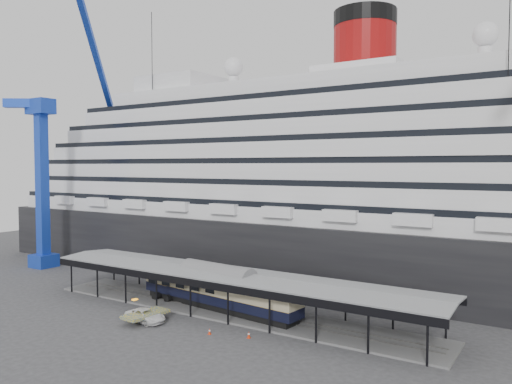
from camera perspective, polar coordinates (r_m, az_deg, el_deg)
ground at (r=62.56m, az=-5.94°, el=-14.60°), size 200.00×200.00×0.00m
cruise_ship at (r=86.97m, az=7.24°, el=2.61°), size 130.00×30.00×43.90m
platform_canopy at (r=65.74m, az=-3.19°, el=-11.57°), size 56.00×9.18×5.30m
crane_blue at (r=100.23m, az=-22.72°, el=3.37°), size 22.63×19.19×47.60m
port_truck at (r=63.63m, az=-12.51°, el=-13.63°), size 5.75×3.11×1.53m
pullman_carriage at (r=66.59m, az=-4.44°, el=-10.85°), size 25.42×6.05×24.75m
traffic_cone_left at (r=64.89m, az=-13.34°, el=-13.71°), size 0.37×0.37×0.67m
traffic_cone_mid at (r=58.31m, az=-5.33°, el=-15.57°), size 0.36×0.36×0.69m
traffic_cone_right at (r=56.90m, az=-0.83°, el=-15.99°), size 0.41×0.41×0.77m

